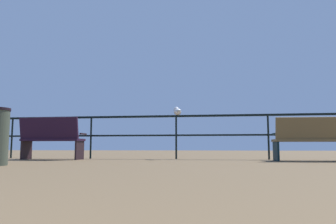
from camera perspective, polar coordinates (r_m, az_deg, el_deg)
name	(u,v)px	position (r m, az deg, el deg)	size (l,w,h in m)	color
pier_railing	(176,126)	(7.89, 1.44, -2.53)	(25.95, 0.05, 1.06)	black
bench_near_left	(51,137)	(7.95, -19.83, -4.09)	(1.44, 0.65, 0.96)	black
bench_near_right	(310,138)	(7.27, 23.59, -4.13)	(1.42, 0.70, 0.89)	brown
seagull_on_rail	(177,111)	(7.94, 1.65, 0.13)	(0.26, 0.45, 0.22)	silver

